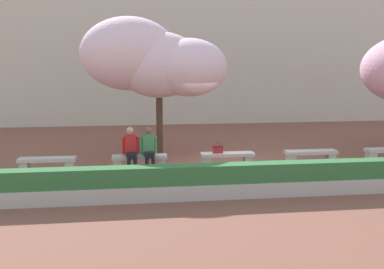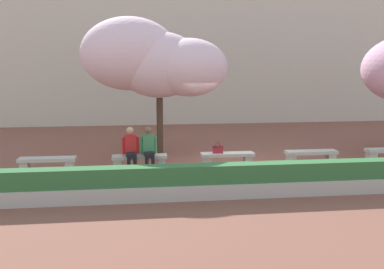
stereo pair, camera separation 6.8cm
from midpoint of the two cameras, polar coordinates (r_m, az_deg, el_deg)
name	(u,v)px [view 1 (the left image)]	position (r m, az deg, el deg)	size (l,w,h in m)	color
ground_plane	(227,167)	(13.68, 4.36, -4.18)	(100.00, 100.00, 0.00)	brown
building_facade	(184,42)	(24.62, -1.13, 11.69)	(28.00, 4.00, 8.40)	beige
stone_bench_west_end	(47,163)	(13.56, -18.04, -3.45)	(1.61, 0.44, 0.45)	#BCB7AD
stone_bench_near_west	(140,160)	(13.33, -6.80, -3.27)	(1.61, 0.44, 0.45)	#BCB7AD
stone_bench_center	(227,158)	(13.61, 4.38, -2.96)	(1.61, 0.44, 0.45)	#BCB7AD
stone_bench_near_east	(311,155)	(14.39, 14.72, -2.57)	(1.61, 0.44, 0.45)	#BCB7AD
person_seated_left	(131,147)	(13.19, -7.95, -1.64)	(0.51, 0.71, 1.29)	black
person_seated_right	(149,147)	(13.20, -5.67, -1.59)	(0.51, 0.70, 1.29)	black
handbag	(218,149)	(13.48, 3.15, -1.85)	(0.30, 0.15, 0.34)	#A3232D
cherry_tree_main	(153,61)	(15.27, -5.12, 9.34)	(4.88, 3.17, 4.65)	#473323
planter_hedge_foreground	(253,180)	(10.83, 7.61, -5.76)	(15.65, 0.50, 0.80)	#BCB7AD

